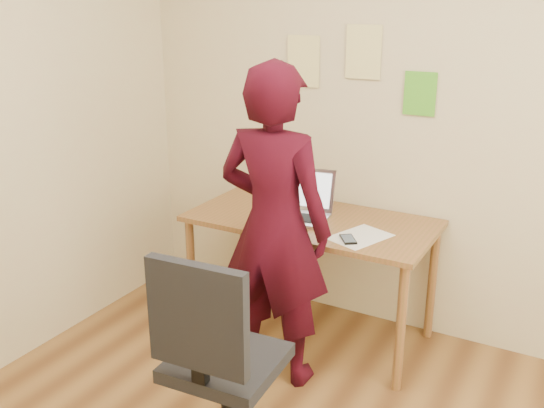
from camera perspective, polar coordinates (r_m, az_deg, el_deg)
The scene contains 10 objects.
room at distance 1.94m, azimuth -1.86°, elevation 1.23°, with size 3.58×3.58×2.78m.
desk at distance 3.52m, azimuth 3.70°, elevation -2.67°, with size 1.40×0.70×0.74m.
laptop at distance 3.50m, azimuth 2.55°, elevation -0.30°, with size 0.39×0.36×0.26m.
paper_sheet at distance 3.25m, azimuth 8.27°, elevation -3.06°, with size 0.23×0.32×0.00m, color white.
phone at distance 3.19m, azimuth 7.18°, elevation -3.31°, with size 0.13×0.15×0.01m.
wall_note_left at distance 3.72m, azimuth 2.97°, elevation 13.28°, with size 0.21×0.00×0.30m, color #F5E992.
wall_note_mid at distance 3.57m, azimuth 8.60°, elevation 13.97°, with size 0.21×0.00×0.30m, color #F5E992.
wall_note_right at distance 3.49m, azimuth 13.74°, elevation 10.04°, with size 0.18×0.00×0.24m, color #55B929.
office_chair at distance 2.65m, azimuth -4.98°, elevation -15.92°, with size 0.53×0.53×1.01m.
person at distance 3.07m, azimuth 0.22°, elevation -2.20°, with size 0.61×0.40×1.68m, color #340712.
Camera 1 is at (0.95, -1.59, 1.93)m, focal length 40.00 mm.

